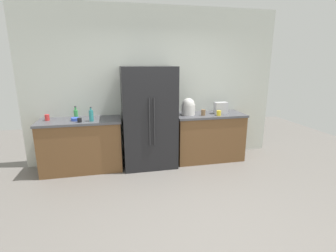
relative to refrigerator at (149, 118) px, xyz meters
name	(u,v)px	position (x,y,z in m)	size (l,w,h in m)	color
ground_plane	(181,208)	(0.19, -1.53, -0.90)	(9.61, 9.61, 0.00)	slate
kitchen_back_panel	(155,86)	(0.19, 0.40, 0.53)	(4.80, 0.10, 2.87)	silver
counter_left	(82,145)	(-1.19, 0.04, -0.44)	(1.38, 0.62, 0.91)	brown
counter_right	(208,137)	(1.17, 0.04, -0.44)	(1.33, 0.62, 0.91)	brown
refrigerator	(149,118)	(0.00, 0.00, 0.00)	(0.94, 0.68, 1.80)	black
toaster	(221,108)	(1.39, 0.03, 0.12)	(0.24, 0.15, 0.22)	silver
rice_cooker	(188,107)	(0.75, 0.05, 0.16)	(0.25, 0.25, 0.32)	silver
bottle_a	(91,115)	(-0.98, -0.10, 0.11)	(0.07, 0.07, 0.24)	teal
bottle_b	(76,114)	(-1.26, 0.17, 0.09)	(0.07, 0.07, 0.22)	green
cup_a	(219,113)	(1.28, -0.14, 0.06)	(0.08, 0.08, 0.09)	yellow
cup_b	(80,120)	(-1.17, -0.13, 0.05)	(0.07, 0.07, 0.07)	black
cup_c	(203,112)	(1.01, -0.06, 0.06)	(0.08, 0.08, 0.11)	brown
cup_d	(47,118)	(-1.72, 0.11, 0.06)	(0.07, 0.07, 0.10)	red
bowl_a	(75,119)	(-1.25, 0.01, 0.04)	(0.14, 0.14, 0.05)	blue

